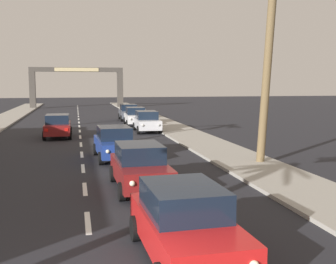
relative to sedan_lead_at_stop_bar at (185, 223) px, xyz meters
name	(u,v)px	position (x,y,z in m)	size (l,w,h in m)	color
sidewalk_right	(201,142)	(5.76, 17.72, -0.78)	(3.20, 110.00, 0.14)	#9E998E
lane_markings	(88,147)	(-1.62, 17.53, -0.85)	(4.28, 87.38, 0.01)	silver
sedan_lead_at_stop_bar	(185,223)	(0.00, 0.00, 0.00)	(2.05, 4.49, 1.68)	red
sedan_third_in_queue	(140,166)	(-0.03, 6.47, 0.00)	(2.01, 4.47, 1.68)	maroon
sedan_fifth_in_queue	(115,143)	(-0.38, 12.95, 0.00)	(2.10, 4.51, 1.68)	navy
sedan_oncoming_far	(58,126)	(-3.62, 22.49, 0.00)	(1.96, 4.45, 1.68)	maroon
sedan_parked_nearest_kerb	(135,116)	(3.08, 30.00, 0.00)	(2.06, 4.49, 1.68)	silver
sedan_parked_mid_kerb	(129,112)	(3.15, 35.67, 0.00)	(2.01, 4.48, 1.68)	#4C515B
sedan_parked_far_kerb	(147,121)	(3.26, 24.58, 0.00)	(2.03, 4.48, 1.68)	silver
palm_right_second	(272,13)	(6.77, 9.96, 6.34)	(4.27, 3.98, 10.31)	brown
town_gateway_arch	(77,82)	(-2.04, 59.21, 3.27)	(14.39, 0.90, 6.35)	#423D38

